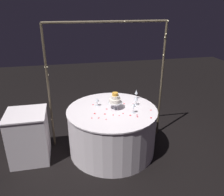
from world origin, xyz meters
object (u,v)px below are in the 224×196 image
at_px(wine_glass_2, 134,105).
at_px(decorative_arch, 108,67).
at_px(wine_glass_3, 136,99).
at_px(side_table, 29,136).
at_px(wine_glass_0, 97,100).
at_px(main_table, 112,130).
at_px(tiered_cake, 115,100).
at_px(wine_glass_1, 136,92).

bearing_deg(wine_glass_2, decorative_arch, 119.07).
bearing_deg(wine_glass_3, side_table, -178.45).
xyz_separation_m(decorative_arch, wine_glass_3, (0.41, -0.26, -0.48)).
height_order(side_table, wine_glass_0, wine_glass_0).
bearing_deg(wine_glass_3, wine_glass_0, 170.98).
height_order(wine_glass_0, wine_glass_2, wine_glass_2).
distance_m(main_table, wine_glass_0, 0.55).
xyz_separation_m(decorative_arch, main_table, (-0.00, -0.35, -0.97)).
bearing_deg(tiered_cake, wine_glass_1, 35.13).
distance_m(main_table, wine_glass_3, 0.64).
bearing_deg(wine_glass_0, tiered_cake, -31.34).
relative_size(tiered_cake, wine_glass_3, 1.72).
xyz_separation_m(main_table, wine_glass_2, (0.29, -0.18, 0.50)).
relative_size(side_table, tiered_cake, 2.99).
height_order(decorative_arch, wine_glass_3, decorative_arch).
distance_m(main_table, wine_glass_1, 0.78).
bearing_deg(decorative_arch, wine_glass_0, -142.19).
height_order(decorative_arch, wine_glass_0, decorative_arch).
bearing_deg(tiered_cake, wine_glass_0, 148.66).
distance_m(decorative_arch, wine_glass_3, 0.69).
bearing_deg(wine_glass_2, wine_glass_0, 144.08).
height_order(side_table, tiered_cake, tiered_cake).
relative_size(wine_glass_1, wine_glass_3, 1.02).
bearing_deg(wine_glass_1, tiered_cake, -144.87).
distance_m(tiered_cake, wine_glass_0, 0.31).
bearing_deg(side_table, tiered_cake, -0.59).
distance_m(wine_glass_0, wine_glass_2, 0.62).
bearing_deg(main_table, tiered_cake, 25.52).
height_order(tiered_cake, wine_glass_1, tiered_cake).
xyz_separation_m(main_table, wine_glass_3, (0.42, 0.09, 0.49)).
bearing_deg(wine_glass_2, tiered_cake, 139.61).
relative_size(main_table, wine_glass_2, 8.64).
bearing_deg(wine_glass_0, wine_glass_3, -9.02).
bearing_deg(tiered_cake, main_table, -154.48).
xyz_separation_m(main_table, side_table, (-1.29, 0.04, 0.02)).
bearing_deg(wine_glass_1, main_table, -145.81).
bearing_deg(decorative_arch, tiered_cake, -80.68).
bearing_deg(side_table, wine_glass_0, 7.60).
bearing_deg(tiered_cake, wine_glass_2, -40.39).
bearing_deg(wine_glass_0, main_table, -41.68).
distance_m(tiered_cake, wine_glass_2, 0.31).
xyz_separation_m(side_table, wine_glass_1, (1.79, 0.30, 0.46)).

